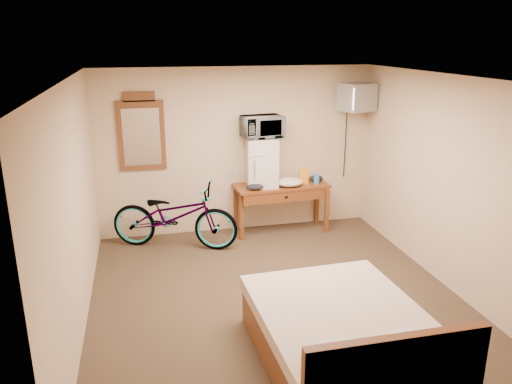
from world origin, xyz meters
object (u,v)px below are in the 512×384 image
wall_mirror (141,133)px  bed (346,340)px  bicycle (174,216)px  blue_cup (317,179)px  desk (282,192)px  microwave (262,127)px  crt_television (357,97)px  mini_fridge (262,162)px

wall_mirror → bed: size_ratio=0.57×
bicycle → blue_cup: bearing=-64.0°
wall_mirror → blue_cup: bearing=-6.6°
desk → blue_cup: blue_cup is taller
bed → microwave: bearing=89.0°
crt_television → bed: bearing=-114.1°
crt_television → bicycle: size_ratio=0.35×
desk → crt_television: 1.82m
desk → bed: (-0.36, -3.38, -0.34)m
crt_television → bicycle: crt_television is taller
blue_cup → bicycle: (-2.19, -0.21, -0.35)m
blue_cup → crt_television: size_ratio=0.24×
desk → crt_television: crt_television is taller
microwave → crt_television: (1.46, -0.03, 0.39)m
mini_fridge → bed: size_ratio=0.37×
mini_fridge → bicycle: (-1.35, -0.29, -0.64)m
crt_television → blue_cup: bearing=-175.6°
blue_cup → crt_television: (0.61, 0.05, 1.22)m
mini_fridge → blue_cup: mini_fridge is taller
crt_television → bed: size_ratio=0.32×
blue_cup → desk: bearing=177.5°
blue_cup → wall_mirror: (-2.57, 0.30, 0.77)m
desk → mini_fridge: size_ratio=1.99×
microwave → wall_mirror: 1.74m
wall_mirror → mini_fridge: bearing=-7.4°
mini_fridge → bed: mini_fridge is taller
wall_mirror → bicycle: wall_mirror is taller
blue_cup → bicycle: size_ratio=0.08×
desk → wall_mirror: 2.26m
microwave → blue_cup: bearing=-12.7°
bed → crt_television: bearing=65.9°
mini_fridge → crt_television: size_ratio=1.16×
blue_cup → wall_mirror: size_ratio=0.13×
crt_television → wall_mirror: bearing=175.5°
mini_fridge → wall_mirror: bearing=172.6°
blue_cup → wall_mirror: wall_mirror is taller
mini_fridge → blue_cup: (0.84, -0.07, -0.29)m
wall_mirror → bed: wall_mirror is taller
mini_fridge → crt_television: (1.46, -0.03, 0.92)m
microwave → crt_television: size_ratio=0.91×
crt_television → bicycle: (-2.81, -0.26, -1.56)m
microwave → bicycle: microwave is taller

